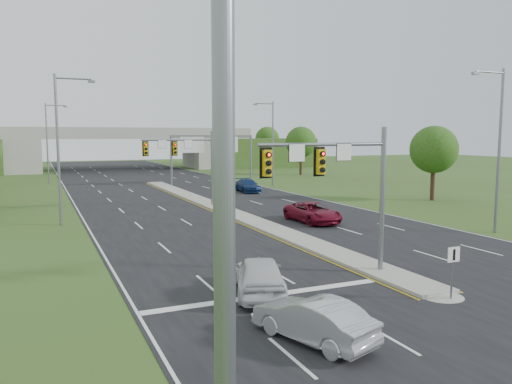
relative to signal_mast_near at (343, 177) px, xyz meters
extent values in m
plane|color=#394D1B|center=(2.26, 0.07, -4.73)|extent=(240.00, 240.00, 0.00)
cube|color=black|center=(2.26, 35.07, -4.72)|extent=(24.00, 160.00, 0.02)
cube|color=gray|center=(2.26, 23.07, -4.63)|extent=(2.00, 54.00, 0.16)
cone|color=gray|center=(2.26, -3.93, -4.63)|extent=(2.00, 2.00, 0.16)
cube|color=gold|center=(1.11, 23.07, -4.70)|extent=(0.12, 54.00, 0.01)
cube|color=gold|center=(3.41, 23.07, -4.70)|extent=(0.12, 54.00, 0.01)
cube|color=silver|center=(-9.54, 35.07, -4.70)|extent=(0.12, 160.00, 0.01)
cube|color=silver|center=(14.06, 35.07, -4.70)|extent=(0.12, 160.00, 0.01)
cube|color=silver|center=(-4.24, -0.93, -4.70)|extent=(10.50, 0.50, 0.01)
cylinder|color=slate|center=(2.26, 0.07, -1.23)|extent=(0.24, 0.24, 7.00)
cylinder|color=slate|center=(-0.99, 0.07, 1.47)|extent=(6.50, 0.16, 0.16)
cube|color=#C49E0C|center=(-1.31, -0.18, 0.72)|extent=(0.35, 0.25, 1.10)
cube|color=#C49E0C|center=(-3.91, -0.18, 0.72)|extent=(0.35, 0.25, 1.10)
cube|color=black|center=(-1.31, -0.04, 0.72)|extent=(0.55, 0.04, 1.30)
cube|color=black|center=(-3.91, -0.04, 0.72)|extent=(0.55, 0.04, 1.30)
sphere|color=#FF0C05|center=(-1.31, -0.31, 1.07)|extent=(0.20, 0.20, 0.20)
sphere|color=#FF0C05|center=(-3.91, -0.31, 1.07)|extent=(0.20, 0.20, 0.20)
cube|color=white|center=(-2.42, -0.03, 1.12)|extent=(0.75, 0.04, 0.75)
cube|color=white|center=(-0.01, -0.03, 1.12)|extent=(0.75, 0.04, 0.75)
cylinder|color=slate|center=(2.26, 25.07, -1.23)|extent=(0.24, 0.24, 7.00)
cylinder|color=slate|center=(-0.99, 25.07, 1.47)|extent=(6.50, 0.16, 0.16)
cube|color=#C49E0C|center=(-1.31, 24.82, 0.72)|extent=(0.35, 0.25, 1.10)
cube|color=#C49E0C|center=(-3.91, 24.82, 0.72)|extent=(0.35, 0.25, 1.10)
cube|color=black|center=(-1.31, 24.96, 0.72)|extent=(0.55, 0.04, 1.30)
cube|color=black|center=(-3.91, 24.96, 0.72)|extent=(0.55, 0.04, 1.30)
sphere|color=#FF0C05|center=(-1.31, 24.69, 1.07)|extent=(0.20, 0.20, 0.20)
sphere|color=#FF0C05|center=(-3.91, 24.69, 1.07)|extent=(0.20, 0.20, 0.20)
cube|color=white|center=(-2.42, 24.97, 1.12)|extent=(0.75, 0.04, 0.75)
cube|color=white|center=(-0.01, 24.97, 1.12)|extent=(0.75, 0.04, 0.75)
cylinder|color=slate|center=(2.26, -4.43, -3.63)|extent=(0.08, 0.08, 2.20)
cube|color=white|center=(2.26, -4.48, -2.83)|extent=(0.60, 0.04, 0.60)
cube|color=black|center=(2.26, -4.51, -2.83)|extent=(0.10, 0.02, 0.45)
cylinder|color=slate|center=(3.46, 45.07, -1.43)|extent=(0.28, 0.28, 6.60)
cylinder|color=slate|center=(14.76, 45.07, -1.43)|extent=(0.28, 0.28, 6.60)
cube|color=slate|center=(9.11, 45.07, 1.77)|extent=(11.50, 0.35, 0.35)
cube|color=#0B5016|center=(6.26, 44.87, 0.67)|extent=(3.20, 0.08, 2.00)
cube|color=#0B5016|center=(11.06, 44.87, 0.67)|extent=(3.20, 0.08, 2.00)
cube|color=silver|center=(6.26, 44.82, 0.67)|extent=(3.30, 0.03, 2.10)
cube|color=silver|center=(11.06, 44.82, 0.67)|extent=(3.30, 0.03, 2.10)
cube|color=gray|center=(-14.74, 80.07, -1.73)|extent=(6.00, 12.00, 6.00)
cube|color=gray|center=(19.26, 80.07, -1.73)|extent=(6.00, 12.00, 6.00)
cube|color=#394D1B|center=(32.26, 80.07, -1.73)|extent=(20.00, 14.00, 6.00)
cube|color=gray|center=(2.26, 80.07, 1.87)|extent=(50.00, 12.00, 1.20)
cube|color=gray|center=(2.26, 74.27, 2.92)|extent=(50.00, 0.40, 0.90)
cube|color=gray|center=(2.26, 85.87, 2.92)|extent=(50.00, 0.40, 0.90)
cylinder|color=slate|center=(-11.24, -14.93, 0.77)|extent=(0.20, 0.20, 11.00)
cylinder|color=slate|center=(-11.24, 20.07, 0.77)|extent=(0.20, 0.20, 11.00)
cylinder|color=slate|center=(-9.99, 20.07, 5.97)|extent=(2.50, 0.12, 0.12)
cube|color=slate|center=(-8.74, 20.07, 5.82)|extent=(0.50, 0.25, 0.18)
cylinder|color=slate|center=(-11.24, 55.07, 0.77)|extent=(0.20, 0.20, 11.00)
cylinder|color=slate|center=(-9.99, 55.07, 5.97)|extent=(2.50, 0.12, 0.12)
cube|color=slate|center=(-8.74, 55.07, 5.82)|extent=(0.50, 0.25, 0.18)
cylinder|color=slate|center=(15.76, 5.07, 0.77)|extent=(0.20, 0.20, 11.00)
cylinder|color=slate|center=(14.51, 5.07, 5.97)|extent=(2.50, 0.12, 0.12)
cube|color=slate|center=(13.26, 5.07, 5.82)|extent=(0.50, 0.25, 0.18)
cylinder|color=slate|center=(15.76, 40.07, 0.77)|extent=(0.20, 0.20, 11.00)
cylinder|color=slate|center=(14.51, 40.07, 5.97)|extent=(2.50, 0.12, 0.12)
cube|color=slate|center=(13.26, 40.07, 5.82)|extent=(0.50, 0.25, 0.18)
cylinder|color=#382316|center=(24.26, 20.07, -2.73)|extent=(0.44, 0.44, 4.00)
sphere|color=#214713|center=(24.26, 20.07, 0.47)|extent=(4.80, 4.80, 4.80)
cylinder|color=#382316|center=(28.26, 55.07, -2.60)|extent=(0.44, 0.44, 4.25)
sphere|color=#214713|center=(28.26, 55.07, 0.80)|extent=(5.20, 5.20, 5.20)
cylinder|color=#382316|center=(26.26, 94.07, -2.60)|extent=(0.44, 0.44, 4.25)
sphere|color=#214713|center=(26.26, 94.07, 0.80)|extent=(5.60, 5.60, 5.60)
cylinder|color=#382316|center=(40.26, 94.07, -2.48)|extent=(0.44, 0.44, 4.50)
sphere|color=#214713|center=(40.26, 94.07, 1.12)|extent=(6.00, 6.00, 6.00)
imported|color=silver|center=(-4.47, -0.66, -3.88)|extent=(3.42, 5.21, 1.65)
imported|color=#B9BBC2|center=(-4.84, -5.66, -3.99)|extent=(2.83, 4.57, 1.42)
imported|color=maroon|center=(6.39, 13.60, -3.95)|extent=(2.68, 5.52, 1.51)
imported|color=#0D2250|center=(9.92, 34.70, -3.96)|extent=(2.56, 5.28, 1.48)
camera|label=1|loc=(-12.73, -19.01, 1.86)|focal=35.00mm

